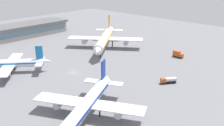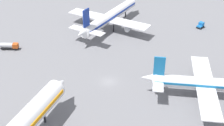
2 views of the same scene
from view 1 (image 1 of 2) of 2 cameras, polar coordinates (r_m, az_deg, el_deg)
name	(u,v)px [view 1 (image 1 of 2)]	position (r m, az deg, el deg)	size (l,w,h in m)	color
ground	(73,73)	(118.06, -8.40, -2.11)	(288.00, 288.00, 0.00)	slate
terminal_building	(8,33)	(185.46, -21.72, 6.12)	(84.93, 19.00, 8.54)	#9E9993
airplane_at_gate	(87,104)	(80.57, -5.53, -8.94)	(41.19, 34.28, 13.52)	white
airplane_taxiing	(105,38)	(151.20, -1.56, 5.36)	(46.42, 39.31, 16.58)	white
airplane_distant	(7,63)	(124.48, -21.80, -0.09)	(31.88, 28.77, 11.79)	white
catering_truck	(178,54)	(141.03, 14.09, 1.87)	(2.49, 5.71, 3.30)	black
fuel_truck	(168,80)	(108.18, 12.15, -3.64)	(6.21, 5.24, 2.50)	black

